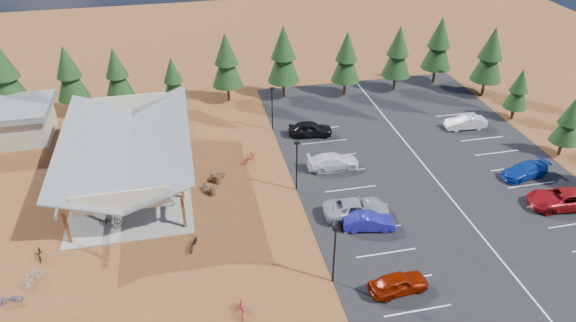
{
  "coord_description": "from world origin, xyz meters",
  "views": [
    {
      "loc": [
        -4.03,
        -36.16,
        27.86
      ],
      "look_at": [
        4.75,
        4.56,
        1.62
      ],
      "focal_mm": 32.0,
      "sensor_mm": 36.0,
      "label": 1
    }
  ],
  "objects_px": {
    "lamp_post_1": "(297,163)",
    "car_0": "(399,283)",
    "bike_6": "(160,169)",
    "bike_16": "(216,176)",
    "trash_bin_0": "(213,191)",
    "car_4": "(310,129)",
    "car_1": "(369,221)",
    "bike_15": "(249,157)",
    "car_7": "(525,170)",
    "bike_5": "(146,176)",
    "lamp_post_0": "(334,251)",
    "car_2": "(356,209)",
    "bike_0": "(110,220)",
    "bike_1": "(119,196)",
    "bike_11": "(241,308)",
    "car_3": "(333,161)",
    "bike_7": "(165,139)",
    "bike_3": "(123,142)",
    "bike_8": "(39,253)",
    "car_9": "(465,122)",
    "trash_bin_1": "(218,179)",
    "outbuilding": "(0,123)",
    "bike_9": "(32,277)",
    "car_6": "(562,199)",
    "bike_12": "(193,244)",
    "bike_4": "(164,201)",
    "bike_2": "(102,174)",
    "bike_pavilion": "(127,145)"
  },
  "relations": [
    {
      "from": "lamp_post_0",
      "to": "car_3",
      "type": "relative_size",
      "value": 0.99
    },
    {
      "from": "outbuilding",
      "to": "lamp_post_0",
      "type": "relative_size",
      "value": 2.14
    },
    {
      "from": "car_1",
      "to": "bike_7",
      "type": "bearing_deg",
      "value": 52.37
    },
    {
      "from": "trash_bin_0",
      "to": "bike_12",
      "type": "xyz_separation_m",
      "value": [
        -2.18,
        -7.0,
        0.02
      ]
    },
    {
      "from": "car_0",
      "to": "bike_7",
      "type": "bearing_deg",
      "value": 26.51
    },
    {
      "from": "car_4",
      "to": "bike_1",
      "type": "bearing_deg",
      "value": 121.57
    },
    {
      "from": "trash_bin_1",
      "to": "car_6",
      "type": "distance_m",
      "value": 31.15
    },
    {
      "from": "bike_11",
      "to": "lamp_post_1",
      "type": "bearing_deg",
      "value": 63.81
    },
    {
      "from": "bike_3",
      "to": "bike_16",
      "type": "height_order",
      "value": "bike_3"
    },
    {
      "from": "bike_4",
      "to": "bike_8",
      "type": "bearing_deg",
      "value": 131.09
    },
    {
      "from": "car_0",
      "to": "lamp_post_0",
      "type": "bearing_deg",
      "value": 59.9
    },
    {
      "from": "bike_15",
      "to": "car_7",
      "type": "relative_size",
      "value": 0.37
    },
    {
      "from": "bike_12",
      "to": "bike_15",
      "type": "bearing_deg",
      "value": -98.01
    },
    {
      "from": "car_1",
      "to": "car_6",
      "type": "distance_m",
      "value": 17.73
    },
    {
      "from": "trash_bin_1",
      "to": "bike_6",
      "type": "xyz_separation_m",
      "value": [
        -5.36,
        2.82,
        0.13
      ]
    },
    {
      "from": "lamp_post_1",
      "to": "bike_5",
      "type": "height_order",
      "value": "lamp_post_1"
    },
    {
      "from": "lamp_post_1",
      "to": "car_6",
      "type": "distance_m",
      "value": 23.7
    },
    {
      "from": "car_3",
      "to": "bike_1",
      "type": "bearing_deg",
      "value": 94.88
    },
    {
      "from": "car_0",
      "to": "car_6",
      "type": "bearing_deg",
      "value": -76.5
    },
    {
      "from": "bike_11",
      "to": "car_1",
      "type": "distance_m",
      "value": 13.56
    },
    {
      "from": "lamp_post_1",
      "to": "car_0",
      "type": "bearing_deg",
      "value": -72.72
    },
    {
      "from": "bike_0",
      "to": "bike_9",
      "type": "bearing_deg",
      "value": 141.23
    },
    {
      "from": "bike_2",
      "to": "bike_12",
      "type": "xyz_separation_m",
      "value": [
        7.99,
        -11.96,
        -0.04
      ]
    },
    {
      "from": "car_2",
      "to": "car_9",
      "type": "distance_m",
      "value": 21.32
    },
    {
      "from": "car_9",
      "to": "car_2",
      "type": "bearing_deg",
      "value": -50.21
    },
    {
      "from": "bike_7",
      "to": "car_4",
      "type": "bearing_deg",
      "value": -114.96
    },
    {
      "from": "bike_15",
      "to": "car_2",
      "type": "relative_size",
      "value": 0.31
    },
    {
      "from": "car_9",
      "to": "bike_5",
      "type": "bearing_deg",
      "value": -81.22
    },
    {
      "from": "bike_5",
      "to": "trash_bin_0",
      "type": "bearing_deg",
      "value": -131.92
    },
    {
      "from": "bike_15",
      "to": "car_0",
      "type": "xyz_separation_m",
      "value": [
        7.9,
        -19.66,
        0.25
      ]
    },
    {
      "from": "lamp_post_1",
      "to": "car_1",
      "type": "distance_m",
      "value": 8.54
    },
    {
      "from": "outbuilding",
      "to": "trash_bin_0",
      "type": "distance_m",
      "value": 26.19
    },
    {
      "from": "outbuilding",
      "to": "car_4",
      "type": "height_order",
      "value": "outbuilding"
    },
    {
      "from": "trash_bin_1",
      "to": "bike_9",
      "type": "relative_size",
      "value": 0.52
    },
    {
      "from": "car_1",
      "to": "bike_9",
      "type": "bearing_deg",
      "value": 101.54
    },
    {
      "from": "car_0",
      "to": "car_3",
      "type": "relative_size",
      "value": 0.85
    },
    {
      "from": "bike_9",
      "to": "lamp_post_0",
      "type": "bearing_deg",
      "value": -158.19
    },
    {
      "from": "bike_5",
      "to": "bike_16",
      "type": "height_order",
      "value": "bike_5"
    },
    {
      "from": "outbuilding",
      "to": "bike_4",
      "type": "distance_m",
      "value": 23.37
    },
    {
      "from": "bike_1",
      "to": "car_4",
      "type": "distance_m",
      "value": 21.51
    },
    {
      "from": "car_2",
      "to": "car_7",
      "type": "relative_size",
      "value": 1.18
    },
    {
      "from": "trash_bin_0",
      "to": "car_4",
      "type": "xyz_separation_m",
      "value": [
        11.51,
        8.91,
        0.4
      ]
    },
    {
      "from": "bike_7",
      "to": "car_2",
      "type": "relative_size",
      "value": 0.26
    },
    {
      "from": "bike_6",
      "to": "bike_16",
      "type": "relative_size",
      "value": 1.0
    },
    {
      "from": "lamp_post_0",
      "to": "bike_15",
      "type": "xyz_separation_m",
      "value": [
        -3.56,
        17.73,
        -2.44
      ]
    },
    {
      "from": "bike_pavilion",
      "to": "lamp_post_0",
      "type": "xyz_separation_m",
      "value": [
        15.0,
        -17.0,
        -0.85
      ]
    },
    {
      "from": "bike_0",
      "to": "bike_1",
      "type": "bearing_deg",
      "value": -6.25
    },
    {
      "from": "bike_8",
      "to": "bike_12",
      "type": "height_order",
      "value": "bike_12"
    },
    {
      "from": "car_4",
      "to": "car_9",
      "type": "bearing_deg",
      "value": -87.83
    },
    {
      "from": "bike_3",
      "to": "bike_8",
      "type": "distance_m",
      "value": 17.12
    }
  ]
}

